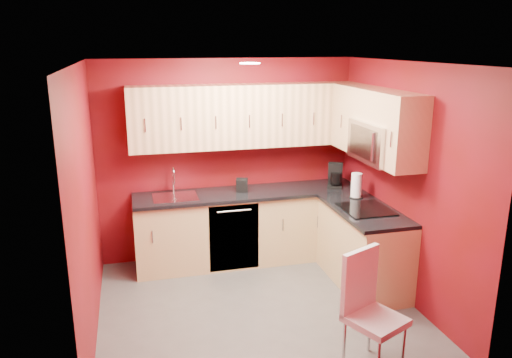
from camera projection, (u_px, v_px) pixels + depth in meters
name	position (u px, v px, depth m)	size (l,w,h in m)	color
floor	(257.00, 308.00, 5.21)	(3.20, 3.20, 0.00)	#4F4C4A
ceiling	(258.00, 63.00, 4.55)	(3.20, 3.20, 0.00)	white
wall_back	(228.00, 160.00, 6.28)	(3.20, 3.20, 0.00)	maroon
wall_front	(312.00, 255.00, 3.48)	(3.20, 3.20, 0.00)	maroon
wall_left	(86.00, 207.00, 4.49)	(3.00, 3.00, 0.00)	maroon
wall_right	(404.00, 183.00, 5.26)	(3.00, 3.00, 0.00)	maroon
base_cabinets_back	(249.00, 227.00, 6.26)	(2.80, 0.60, 0.87)	tan
base_cabinets_right	(363.00, 248.00, 5.64)	(0.60, 1.30, 0.87)	tan
countertop_back	(249.00, 193.00, 6.13)	(2.80, 0.63, 0.04)	black
countertop_right	(365.00, 210.00, 5.50)	(0.63, 1.27, 0.04)	black
upper_cabinets_back	(246.00, 116.00, 6.01)	(2.80, 0.35, 0.75)	#E8B783
upper_cabinets_right	(373.00, 117.00, 5.46)	(0.35, 1.55, 0.75)	#E8B783
microwave	(380.00, 142.00, 5.29)	(0.42, 0.76, 0.42)	silver
cooktop	(366.00, 209.00, 5.46)	(0.50, 0.55, 0.01)	black
sink	(175.00, 194.00, 5.91)	(0.52, 0.42, 0.35)	silver
dishwasher_front	(234.00, 238.00, 5.93)	(0.60, 0.02, 0.82)	black
downlight	(250.00, 63.00, 4.83)	(0.20, 0.20, 0.01)	white
coffee_maker	(335.00, 176.00, 6.27)	(0.18, 0.24, 0.30)	black
napkin_holder	(242.00, 185.00, 6.13)	(0.14, 0.14, 0.15)	black
paper_towel	(356.00, 185.00, 5.86)	(0.17, 0.17, 0.29)	white
dining_chair	(376.00, 314.00, 4.12)	(0.41, 0.43, 1.03)	silver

